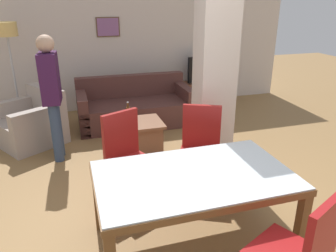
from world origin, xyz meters
TOP-DOWN VIEW (x-y plane):
  - ground_plane at (0.00, 0.00)m, footprint 18.00×18.00m
  - back_wall at (-0.00, 4.26)m, footprint 7.20×0.09m
  - divider_pillar at (0.80, 1.39)m, footprint 0.46×0.35m
  - dining_table at (0.00, 0.00)m, footprint 1.68×1.01m
  - dining_chair_far_left at (-0.41, 0.90)m, footprint 0.61×0.61m
  - dining_chair_far_right at (0.41, 0.86)m, footprint 0.61×0.61m
  - dining_chair_near_right at (0.41, -0.88)m, footprint 0.61×0.61m
  - sofa at (0.13, 3.22)m, footprint 1.97×0.93m
  - armchair at (-1.57, 2.84)m, footprint 1.18×1.19m
  - coffee_table at (-0.01, 2.07)m, footprint 0.61×0.59m
  - bottle at (-0.17, 2.21)m, footprint 0.06×0.06m
  - tv_stand at (1.80, 3.98)m, footprint 0.95×0.40m
  - tv_screen at (1.80, 3.98)m, footprint 0.88×0.33m
  - floor_lamp at (-1.81, 3.63)m, footprint 0.34×0.34m
  - standing_person at (-1.17, 2.16)m, footprint 0.25×0.40m

SIDE VIEW (x-z plane):
  - ground_plane at x=0.00m, z-range 0.00..0.00m
  - coffee_table at x=-0.01m, z-range 0.01..0.45m
  - tv_stand at x=1.80m, z-range 0.00..0.46m
  - sofa at x=0.13m, z-range -0.13..0.68m
  - armchair at x=-1.57m, z-range -0.13..0.70m
  - dining_chair_far_left at x=-0.41m, z-range 0.04..1.04m
  - dining_chair_far_right at x=0.41m, z-range 0.04..1.04m
  - dining_chair_near_right at x=0.41m, z-range 0.04..1.04m
  - bottle at x=-0.17m, z-range 0.41..0.69m
  - dining_table at x=0.00m, z-range 0.22..0.94m
  - tv_screen at x=1.80m, z-range 0.45..1.01m
  - standing_person at x=-1.17m, z-range 0.13..1.83m
  - divider_pillar at x=0.80m, z-range 0.00..2.70m
  - back_wall at x=0.00m, z-range 0.00..2.70m
  - floor_lamp at x=-1.81m, z-range 0.61..2.37m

